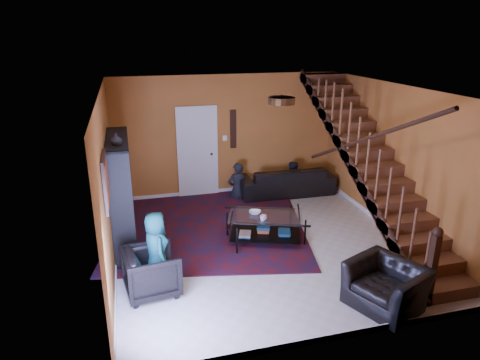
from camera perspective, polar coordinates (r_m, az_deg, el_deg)
The scene contains 21 objects.
floor at distance 7.99m, azimuth 2.91°, elevation -8.39°, with size 5.50×5.50×0.00m, color beige.
room at distance 8.89m, azimuth -7.98°, elevation -5.21°, with size 5.50×5.50×5.50m.
staircase at distance 8.32m, azimuth 17.15°, elevation 2.31°, with size 0.95×5.02×3.18m.
bookshelf at distance 7.82m, azimuth -15.41°, elevation -1.97°, with size 0.35×1.80×2.00m.
door at distance 9.94m, azimuth -5.67°, elevation 3.53°, with size 0.82×0.05×2.05m, color silver.
framed_picture at distance 6.15m, azimuth -17.49°, elevation -0.18°, with size 0.04×0.74×0.74m, color #9A381C.
wall_hanging at distance 9.98m, azimuth -0.92°, elevation 6.80°, with size 0.14×0.03×0.90m, color black.
ceiling_fixture at distance 6.40m, azimuth 5.55°, elevation 10.51°, with size 0.40×0.40×0.10m, color #3F2814.
rug at distance 8.86m, azimuth -4.11°, elevation -5.42°, with size 3.68×4.21×0.02m, color #420B0E.
sofa at distance 10.26m, azimuth 6.11°, elevation -0.04°, with size 2.25×0.88×0.66m, color black.
armchair_left at distance 6.57m, azimuth -11.67°, elevation -11.86°, with size 0.75×0.78×0.71m, color black.
armchair_right at distance 6.52m, azimuth 18.90°, elevation -13.19°, with size 0.98×0.85×0.64m, color black.
person_adult_a at distance 10.01m, azimuth -0.35°, elevation -1.24°, with size 0.47×0.31×1.29m, color black.
person_adult_b at distance 10.42m, azimuth 6.85°, elevation -0.74°, with size 0.59×0.46×1.22m, color black.
person_child at distance 6.69m, azimuth -11.10°, elevation -8.93°, with size 0.57×0.37×1.17m, color #19605C.
coffee_table at distance 7.95m, azimuth 3.41°, elevation -6.13°, with size 1.52×1.19×0.51m.
cup_a at distance 7.66m, azimuth 3.15°, elevation -5.04°, with size 0.12×0.12×0.09m, color #999999.
cup_b at distance 7.63m, azimuth 3.05°, elevation -5.11°, with size 0.10×0.10×0.10m, color #999999.
bowl at distance 7.92m, azimuth 2.00°, elevation -4.33°, with size 0.22×0.22×0.05m, color #999999.
vase at distance 7.01m, azimuth -16.20°, elevation 5.23°, with size 0.18×0.18×0.19m, color #999999.
popcorn_bucket at distance 7.05m, azimuth -12.18°, elevation -11.98°, with size 0.14×0.14×0.16m, color red.
Camera 1 is at (-2.22, -6.72, 3.71)m, focal length 32.00 mm.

